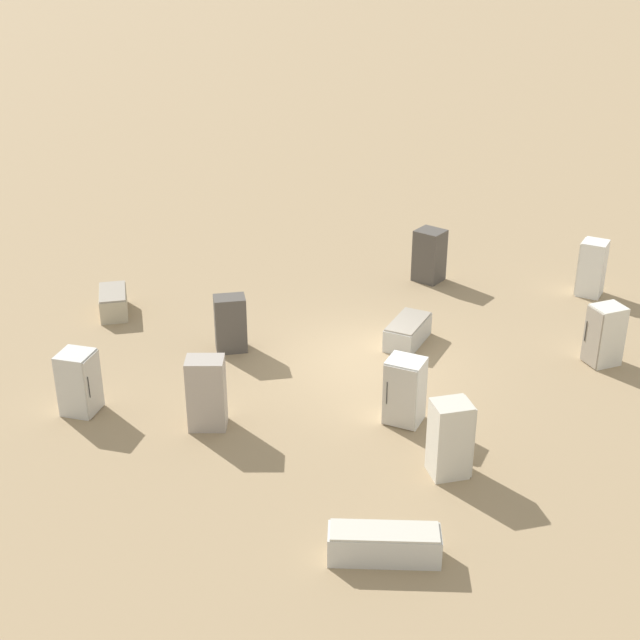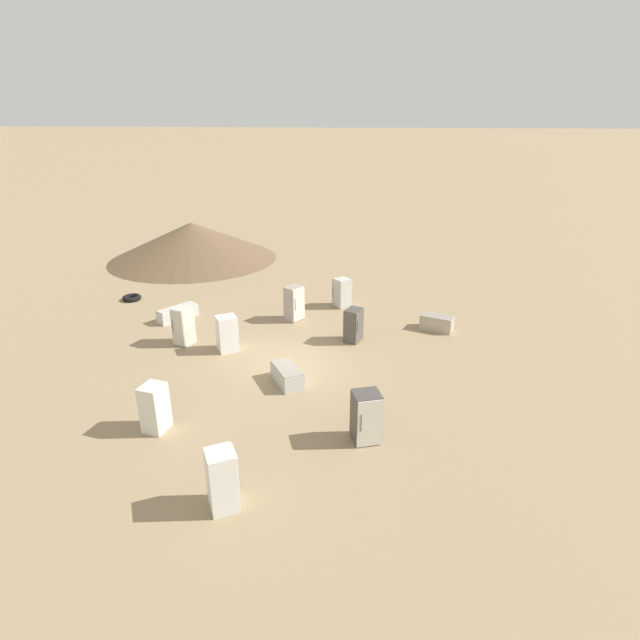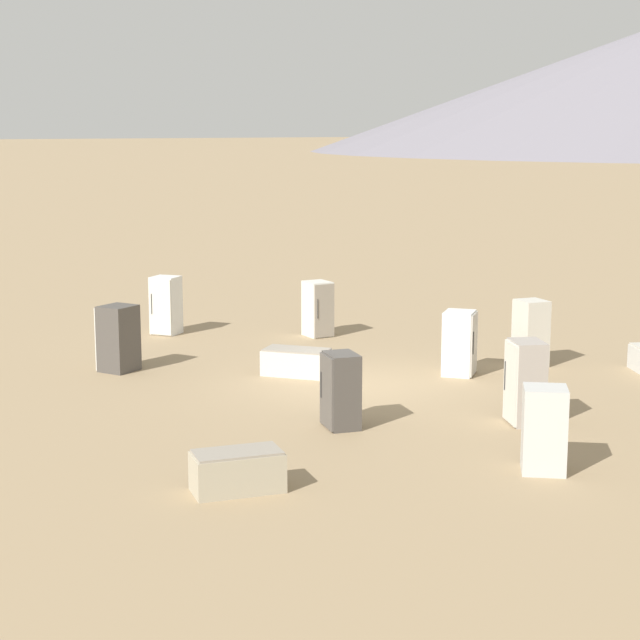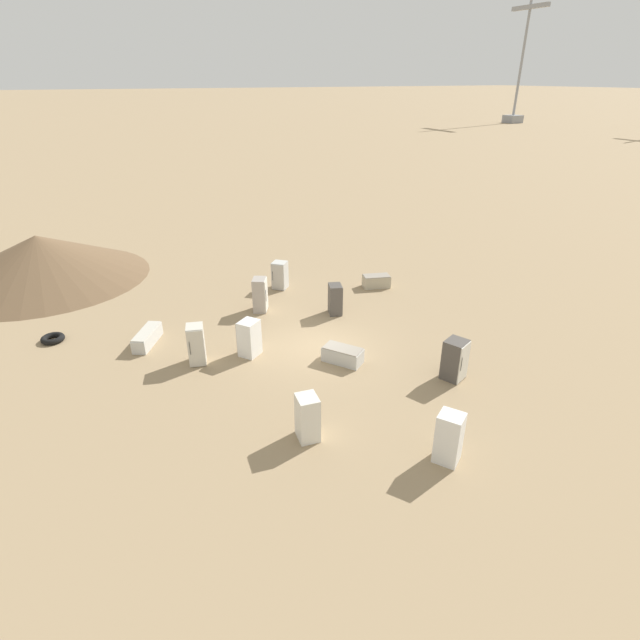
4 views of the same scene
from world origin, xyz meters
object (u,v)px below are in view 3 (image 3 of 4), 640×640
Objects in this scene: discarded_fridge_1 at (318,309)px; discarded_fridge_3 at (297,362)px; discarded_fridge_4 at (166,305)px; discarded_fridge_6 at (544,429)px; discarded_fridge_0 at (525,382)px; discarded_fridge_5 at (341,391)px; discarded_fridge_10 at (460,343)px; discarded_fridge_8 at (118,338)px; discarded_fridge_7 at (237,471)px; discarded_fridge_9 at (531,333)px.

discarded_fridge_1 reaches higher than discarded_fridge_3.
discarded_fridge_1 is 0.94× the size of discarded_fridge_4.
discarded_fridge_0 is at bearing 92.92° from discarded_fridge_6.
discarded_fridge_10 reaches higher than discarded_fridge_5.
discarded_fridge_1 reaches higher than discarded_fridge_5.
discarded_fridge_7 is at bearing -127.44° from discarded_fridge_8.
discarded_fridge_4 is 1.11× the size of discarded_fridge_6.
discarded_fridge_10 reaches higher than discarded_fridge_7.
discarded_fridge_4 is 10.49m from discarded_fridge_5.
discarded_fridge_6 is at bearing 167.92° from discarded_fridge_0.
discarded_fridge_5 is 0.90× the size of discarded_fridge_9.
discarded_fridge_5 is at bearing -44.28° from discarded_fridge_7.
discarded_fridge_1 is 1.01× the size of discarded_fridge_10.
discarded_fridge_3 is at bearing 40.21° from discarded_fridge_0.
discarded_fridge_9 is 1.07× the size of discarded_fridge_10.
discarded_fridge_6 is 7.08m from discarded_fridge_10.
discarded_fridge_9 is (8.71, 5.19, -0.00)m from discarded_fridge_4.
discarded_fridge_8 is at bearing 29.04° from discarded_fridge_5.
discarded_fridge_4 is at bearing -6.55° from discarded_fridge_7.
discarded_fridge_4 reaches higher than discarded_fridge_9.
discarded_fridge_3 is 8.05m from discarded_fridge_7.
discarded_fridge_6 is 0.97× the size of discarded_fridge_10.
discarded_fridge_9 is (-3.50, 3.89, -0.02)m from discarded_fridge_0.
discarded_fridge_6 is 8.14m from discarded_fridge_9.
discarded_fridge_3 is 6.28m from discarded_fridge_4.
discarded_fridge_6 is at bearing -120.69° from discarded_fridge_9.
discarded_fridge_9 is at bearing 88.15° from discarded_fridge_6.
discarded_fridge_4 is 14.44m from discarded_fridge_6.
discarded_fridge_7 reaches higher than discarded_fridge_3.
discarded_fridge_4 is at bearing -106.14° from discarded_fridge_10.
discarded_fridge_8 is at bearing -77.63° from discarded_fridge_3.
discarded_fridge_8 reaches higher than discarded_fridge_7.
discarded_fridge_6 is (14.42, -0.60, -0.08)m from discarded_fridge_4.
discarded_fridge_1 reaches higher than discarded_fridge_7.
discarded_fridge_5 is (-1.86, -3.05, -0.09)m from discarded_fridge_0.
discarded_fridge_0 is 1.05× the size of discarded_fridge_8.
discarded_fridge_4 is (-12.21, -1.30, -0.01)m from discarded_fridge_0.
discarded_fridge_6 is at bearing -146.08° from discarded_fridge_5.
discarded_fridge_3 is at bearing -24.80° from discarded_fridge_7.
discarded_fridge_8 reaches higher than discarded_fridge_3.
discarded_fridge_3 is 1.17× the size of discarded_fridge_6.
discarded_fridge_7 is 1.01× the size of discarded_fridge_8.
discarded_fridge_0 reaches higher than discarded_fridge_10.
discarded_fridge_0 is 1.13× the size of discarded_fridge_6.
discarded_fridge_9 is (-3.59, 10.44, 0.47)m from discarded_fridge_7.
discarded_fridge_0 is 3.57m from discarded_fridge_5.
discarded_fridge_9 is at bearing -56.27° from discarded_fridge_8.
discarded_fridge_4 is (-6.26, -0.07, 0.49)m from discarded_fridge_3.
discarded_fridge_7 is at bearing 137.42° from discarded_fridge_5.
discarded_fridge_4 reaches higher than discarded_fridge_5.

